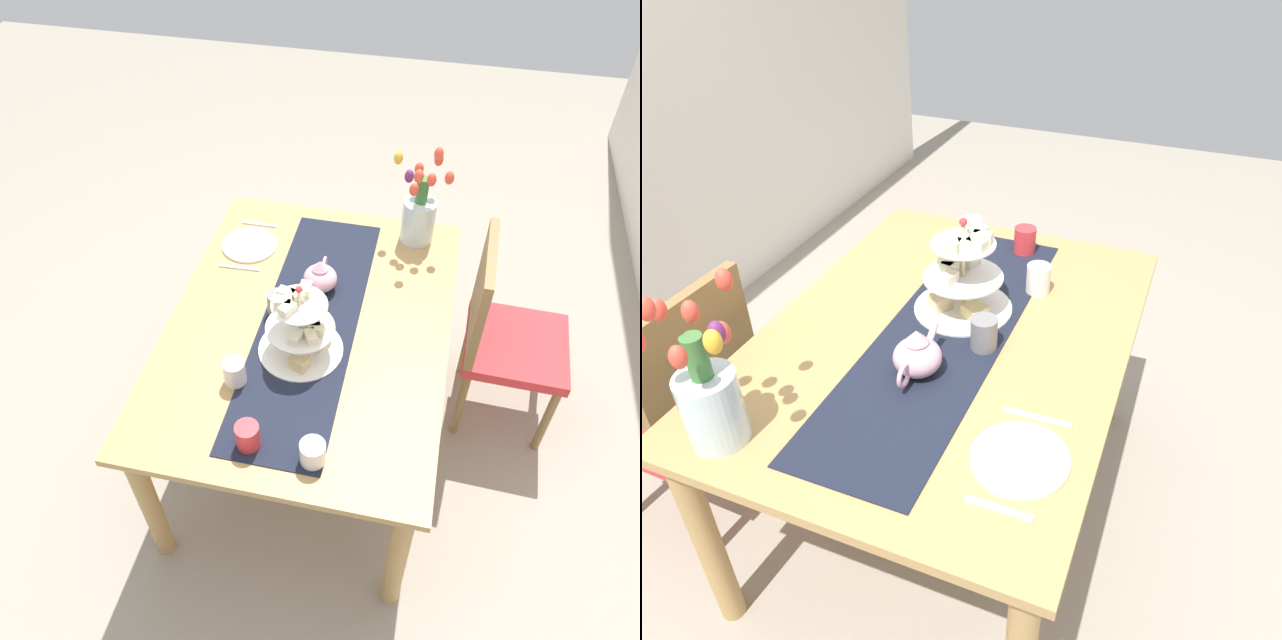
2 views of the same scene
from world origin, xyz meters
TOP-DOWN VIEW (x-y plane):
  - ground_plane at (0.00, 0.00)m, footprint 8.00×8.00m
  - dining_table at (0.00, 0.00)m, footprint 1.40×1.02m
  - chair_left at (-0.33, 0.74)m, footprint 0.43×0.43m
  - table_runner at (0.00, -0.00)m, footprint 1.22×0.35m
  - tiered_cake_stand at (0.14, 0.00)m, footprint 0.30×0.30m
  - teapot at (-0.19, 0.00)m, footprint 0.24×0.13m
  - tulip_vase at (-0.58, 0.33)m, footprint 0.23×0.24m
  - cream_jug at (0.56, 0.14)m, footprint 0.08×0.08m
  - dinner_plate_left at (-0.38, -0.34)m, footprint 0.23×0.23m
  - fork_left at (-0.53, -0.34)m, footprint 0.02×0.15m
  - knife_left at (-0.24, -0.34)m, footprint 0.02×0.17m
  - mug_grey at (-0.02, -0.12)m, footprint 0.08×0.08m
  - mug_white_text at (0.31, -0.18)m, footprint 0.08×0.08m
  - mug_orange at (0.55, -0.07)m, footprint 0.08×0.08m

SIDE VIEW (x-z plane):
  - ground_plane at x=0.00m, z-range 0.00..0.00m
  - chair_left at x=-0.33m, z-range 0.05..0.96m
  - dining_table at x=0.00m, z-range 0.26..1.00m
  - table_runner at x=0.00m, z-range 0.73..0.74m
  - fork_left at x=-0.53m, z-range 0.73..0.74m
  - knife_left at x=-0.24m, z-range 0.73..0.74m
  - dinner_plate_left at x=-0.38m, z-range 0.73..0.74m
  - cream_jug at x=0.56m, z-range 0.73..0.82m
  - mug_white_text at x=0.31m, z-range 0.73..0.83m
  - mug_orange at x=0.55m, z-range 0.73..0.83m
  - mug_grey at x=-0.02m, z-range 0.74..0.83m
  - teapot at x=-0.19m, z-range 0.72..0.86m
  - tiered_cake_stand at x=0.14m, z-range 0.69..0.99m
  - tulip_vase at x=-0.58m, z-range 0.66..1.08m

